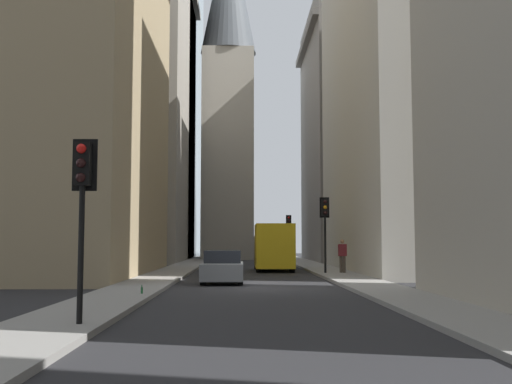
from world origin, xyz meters
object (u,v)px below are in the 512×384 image
hatchback_grey (223,268)px  traffic_light_far_junction (289,227)px  traffic_light_midblock (325,217)px  delivery_truck (273,247)px  traffic_light_foreground (82,186)px  pedestrian (342,254)px  discarded_bottle (142,290)px

hatchback_grey → traffic_light_far_junction: traffic_light_far_junction is taller
traffic_light_midblock → traffic_light_far_junction: traffic_light_far_junction is taller
delivery_truck → traffic_light_midblock: bearing=-155.0°
hatchback_grey → traffic_light_midblock: traffic_light_midblock is taller
traffic_light_foreground → traffic_light_midblock: bearing=-21.6°
traffic_light_foreground → pedestrian: (19.84, -8.74, -1.84)m
traffic_light_foreground → pedestrian: 21.76m
hatchback_grey → traffic_light_foreground: size_ratio=1.12×
delivery_truck → pedestrian: delivery_truck is taller
discarded_bottle → hatchback_grey: bearing=-18.8°
traffic_light_foreground → discarded_bottle: bearing=-0.9°
traffic_light_far_junction → delivery_truck: bearing=172.6°
traffic_light_foreground → traffic_light_midblock: traffic_light_midblock is taller
pedestrian → discarded_bottle: bearing=145.9°
hatchback_grey → traffic_light_midblock: (5.57, -5.30, 2.45)m
traffic_light_far_junction → discarded_bottle: bearing=168.4°
delivery_truck → traffic_light_midblock: traffic_light_midblock is taller
discarded_bottle → traffic_light_midblock: bearing=-31.4°
pedestrian → delivery_truck: bearing=33.6°
hatchback_grey → traffic_light_far_junction: 31.26m
traffic_light_foreground → traffic_light_far_junction: (44.81, -7.85, 0.26)m
delivery_truck → pedestrian: (-5.20, -3.45, -0.35)m
traffic_light_midblock → pedestrian: 2.22m
traffic_light_foreground → traffic_light_far_junction: traffic_light_far_junction is taller
traffic_light_far_junction → discarded_bottle: traffic_light_far_junction is taller
hatchback_grey → traffic_light_foreground: 14.52m
delivery_truck → traffic_light_midblock: (-5.37, -2.50, 1.65)m
delivery_truck → traffic_light_foreground: traffic_light_foreground is taller
delivery_truck → discarded_bottle: 18.72m
traffic_light_far_junction → discarded_bottle: 38.61m
delivery_truck → discarded_bottle: bearing=163.9°
delivery_truck → hatchback_grey: size_ratio=1.50×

